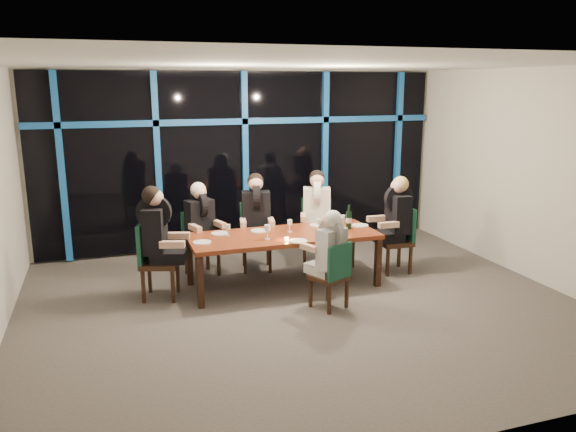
{
  "coord_description": "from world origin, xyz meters",
  "views": [
    {
      "loc": [
        -2.3,
        -6.3,
        2.77
      ],
      "look_at": [
        0.0,
        0.6,
        1.05
      ],
      "focal_mm": 35.0,
      "sensor_mm": 36.0,
      "label": 1
    }
  ],
  "objects_px": {
    "chair_near_mid": "(334,273)",
    "diner_near_mid": "(330,245)",
    "chair_far_left": "(199,239)",
    "diner_far_right": "(317,204)",
    "chair_far_mid": "(256,232)",
    "diner_end_right": "(396,210)",
    "dining_table": "(283,239)",
    "diner_end_left": "(158,226)",
    "water_pitcher": "(339,225)",
    "diner_far_left": "(201,216)",
    "chair_end_right": "(400,236)",
    "chair_end_left": "(153,256)",
    "diner_far_mid": "(256,208)",
    "chair_far_right": "(316,227)",
    "wine_bottle": "(349,220)"
  },
  "relations": [
    {
      "from": "chair_near_mid",
      "to": "diner_near_mid",
      "type": "xyz_separation_m",
      "value": [
        -0.03,
        0.07,
        0.35
      ]
    },
    {
      "from": "chair_far_left",
      "to": "diner_far_right",
      "type": "bearing_deg",
      "value": -19.46
    },
    {
      "from": "chair_far_mid",
      "to": "diner_end_right",
      "type": "height_order",
      "value": "diner_end_right"
    },
    {
      "from": "dining_table",
      "to": "diner_end_left",
      "type": "relative_size",
      "value": 2.6
    },
    {
      "from": "chair_far_mid",
      "to": "diner_near_mid",
      "type": "distance_m",
      "value": 1.9
    },
    {
      "from": "chair_far_left",
      "to": "diner_end_left",
      "type": "xyz_separation_m",
      "value": [
        -0.66,
        -0.81,
        0.45
      ]
    },
    {
      "from": "water_pitcher",
      "to": "dining_table",
      "type": "bearing_deg",
      "value": -167.5
    },
    {
      "from": "diner_far_left",
      "to": "water_pitcher",
      "type": "xyz_separation_m",
      "value": [
        1.76,
        -0.97,
        -0.05
      ]
    },
    {
      "from": "chair_end_right",
      "to": "diner_end_right",
      "type": "height_order",
      "value": "diner_end_right"
    },
    {
      "from": "chair_end_left",
      "to": "water_pitcher",
      "type": "height_order",
      "value": "chair_end_left"
    },
    {
      "from": "diner_end_right",
      "to": "chair_far_mid",
      "type": "bearing_deg",
      "value": -111.03
    },
    {
      "from": "diner_far_mid",
      "to": "diner_far_right",
      "type": "xyz_separation_m",
      "value": [
        0.98,
        0.01,
        -0.0
      ]
    },
    {
      "from": "diner_far_mid",
      "to": "water_pitcher",
      "type": "bearing_deg",
      "value": -34.47
    },
    {
      "from": "diner_end_right",
      "to": "diner_near_mid",
      "type": "xyz_separation_m",
      "value": [
        -1.46,
        -0.99,
        -0.12
      ]
    },
    {
      "from": "diner_far_left",
      "to": "chair_far_mid",
      "type": "bearing_deg",
      "value": -12.07
    },
    {
      "from": "chair_near_mid",
      "to": "water_pitcher",
      "type": "bearing_deg",
      "value": -141.23
    },
    {
      "from": "chair_far_right",
      "to": "chair_end_left",
      "type": "distance_m",
      "value": 2.72
    },
    {
      "from": "water_pitcher",
      "to": "chair_end_left",
      "type": "bearing_deg",
      "value": -161.96
    },
    {
      "from": "chair_far_mid",
      "to": "diner_end_left",
      "type": "bearing_deg",
      "value": -140.85
    },
    {
      "from": "chair_near_mid",
      "to": "diner_far_mid",
      "type": "distance_m",
      "value": 1.94
    },
    {
      "from": "chair_end_left",
      "to": "diner_end_right",
      "type": "xyz_separation_m",
      "value": [
        3.53,
        -0.06,
        0.37
      ]
    },
    {
      "from": "diner_far_left",
      "to": "chair_far_left",
      "type": "bearing_deg",
      "value": 90.0
    },
    {
      "from": "wine_bottle",
      "to": "water_pitcher",
      "type": "xyz_separation_m",
      "value": [
        -0.2,
        -0.12,
        -0.03
      ]
    },
    {
      "from": "chair_far_left",
      "to": "chair_far_right",
      "type": "height_order",
      "value": "chair_far_right"
    },
    {
      "from": "chair_end_right",
      "to": "chair_near_mid",
      "type": "relative_size",
      "value": 1.14
    },
    {
      "from": "chair_far_mid",
      "to": "diner_near_mid",
      "type": "bearing_deg",
      "value": -64.77
    },
    {
      "from": "diner_far_right",
      "to": "diner_near_mid",
      "type": "height_order",
      "value": "diner_far_right"
    },
    {
      "from": "chair_far_right",
      "to": "diner_near_mid",
      "type": "xyz_separation_m",
      "value": [
        -0.54,
        -1.83,
        0.27
      ]
    },
    {
      "from": "chair_far_right",
      "to": "diner_end_left",
      "type": "xyz_separation_m",
      "value": [
        -2.52,
        -0.81,
        0.42
      ]
    },
    {
      "from": "wine_bottle",
      "to": "dining_table",
      "type": "bearing_deg",
      "value": 177.93
    },
    {
      "from": "chair_end_right",
      "to": "wine_bottle",
      "type": "xyz_separation_m",
      "value": [
        -0.88,
        -0.08,
        0.33
      ]
    },
    {
      "from": "dining_table",
      "to": "chair_end_left",
      "type": "distance_m",
      "value": 1.77
    },
    {
      "from": "chair_end_left",
      "to": "diner_far_left",
      "type": "relative_size",
      "value": 1.11
    },
    {
      "from": "diner_end_left",
      "to": "water_pitcher",
      "type": "xyz_separation_m",
      "value": [
        2.44,
        -0.24,
        -0.12
      ]
    },
    {
      "from": "chair_near_mid",
      "to": "diner_end_left",
      "type": "xyz_separation_m",
      "value": [
        -2.01,
        1.09,
        0.5
      ]
    },
    {
      "from": "diner_far_mid",
      "to": "chair_far_mid",
      "type": "bearing_deg",
      "value": 90.0
    },
    {
      "from": "chair_far_right",
      "to": "diner_far_left",
      "type": "relative_size",
      "value": 1.09
    },
    {
      "from": "chair_end_left",
      "to": "diner_far_right",
      "type": "height_order",
      "value": "diner_far_right"
    },
    {
      "from": "chair_end_left",
      "to": "diner_far_left",
      "type": "distance_m",
      "value": 1.09
    },
    {
      "from": "dining_table",
      "to": "chair_near_mid",
      "type": "bearing_deg",
      "value": -71.9
    },
    {
      "from": "chair_far_right",
      "to": "diner_far_right",
      "type": "height_order",
      "value": "diner_far_right"
    },
    {
      "from": "diner_far_left",
      "to": "diner_end_right",
      "type": "distance_m",
      "value": 2.87
    },
    {
      "from": "dining_table",
      "to": "wine_bottle",
      "type": "bearing_deg",
      "value": -2.07
    },
    {
      "from": "chair_far_mid",
      "to": "diner_end_right",
      "type": "relative_size",
      "value": 1.04
    },
    {
      "from": "chair_far_mid",
      "to": "water_pitcher",
      "type": "relative_size",
      "value": 4.72
    },
    {
      "from": "diner_far_left",
      "to": "chair_near_mid",
      "type": "bearing_deg",
      "value": -71.0
    },
    {
      "from": "chair_near_mid",
      "to": "diner_far_mid",
      "type": "relative_size",
      "value": 0.88
    },
    {
      "from": "chair_far_mid",
      "to": "chair_far_right",
      "type": "relative_size",
      "value": 1.0
    },
    {
      "from": "wine_bottle",
      "to": "chair_far_left",
      "type": "bearing_deg",
      "value": 155.07
    },
    {
      "from": "diner_far_left",
      "to": "diner_end_left",
      "type": "bearing_deg",
      "value": -150.21
    }
  ]
}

